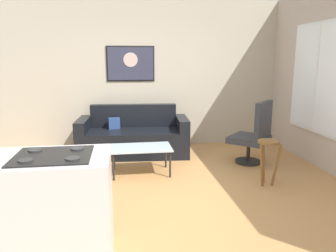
% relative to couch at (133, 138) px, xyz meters
% --- Properties ---
extents(ground, '(6.40, 6.40, 0.04)m').
position_rel_couch_xyz_m(ground, '(0.27, -1.84, -0.32)').
color(ground, '#BA834C').
extents(back_wall, '(6.40, 0.05, 2.80)m').
position_rel_couch_xyz_m(back_wall, '(0.27, 0.59, 1.10)').
color(back_wall, '#B9AE98').
rests_on(back_wall, ground).
extents(couch, '(1.98, 0.95, 0.87)m').
position_rel_couch_xyz_m(couch, '(0.00, 0.00, 0.00)').
color(couch, black).
rests_on(couch, ground).
extents(coffee_table, '(0.90, 0.54, 0.41)m').
position_rel_couch_xyz_m(coffee_table, '(0.07, -1.03, 0.07)').
color(coffee_table, silver).
rests_on(coffee_table, ground).
extents(armchair, '(0.82, 0.82, 1.04)m').
position_rel_couch_xyz_m(armchair, '(1.93, -0.83, 0.20)').
color(armchair, black).
rests_on(armchair, ground).
extents(bar_stool, '(0.33, 0.32, 0.63)m').
position_rel_couch_xyz_m(bar_stool, '(1.74, -1.72, 0.16)').
color(bar_stool, brown).
rests_on(bar_stool, ground).
extents(kitchen_counter, '(1.38, 0.67, 0.96)m').
position_rel_couch_xyz_m(kitchen_counter, '(-1.00, -3.10, 0.17)').
color(kitchen_counter, silver).
rests_on(kitchen_counter, ground).
extents(wall_painting, '(0.90, 0.03, 0.66)m').
position_rel_couch_xyz_m(wall_painting, '(-0.00, 0.55, 1.30)').
color(wall_painting, black).
extents(window, '(0.03, 1.39, 1.73)m').
position_rel_couch_xyz_m(window, '(2.86, -0.94, 1.09)').
color(window, silver).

